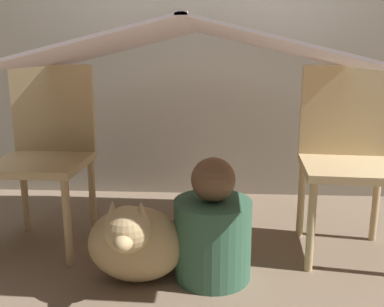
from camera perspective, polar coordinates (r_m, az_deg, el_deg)
The scene contains 8 objects.
ground_plane at distance 2.06m, azimuth -0.23°, elevation -14.45°, with size 8.80×8.80×0.00m, color #7A6651.
wall_back at distance 2.88m, azimuth 1.09°, elevation 19.18°, with size 7.00×0.05×2.50m.
chair_left at distance 2.25m, azimuth -18.89°, elevation 0.77°, with size 0.44×0.44×0.90m.
chair_right at distance 2.18m, azimuth 20.00°, elevation 0.27°, with size 0.46×0.46×0.90m.
sheet_canopy at distance 1.96m, azimuth -0.00°, elevation 14.25°, with size 1.48×1.20×0.19m.
person_front at distance 1.87m, azimuth 2.76°, elevation -10.25°, with size 0.33×0.33×0.54m.
dog at distance 1.83m, azimuth -7.65°, elevation -11.57°, with size 0.41×0.40×0.42m.
floor_cushion at distance 2.17m, azimuth -0.79°, elevation -11.44°, with size 0.40×0.32×0.10m.
Camera 1 is at (0.11, -1.82, 0.96)m, focal length 40.00 mm.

